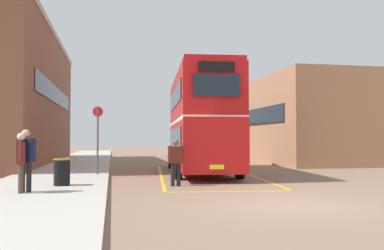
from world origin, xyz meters
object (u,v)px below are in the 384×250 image
object	(u,v)px
pedestrian_boarding	(176,159)
bus_stop_sign	(98,134)
pedestrian_waiting_far	(22,158)
pedestrian_waiting_near	(26,155)
double_decker_bus	(200,121)
litter_bin	(62,172)
single_deck_bus	(194,139)

from	to	relation	value
pedestrian_boarding	bus_stop_sign	bearing A→B (deg)	125.79
pedestrian_waiting_far	pedestrian_waiting_near	bearing A→B (deg)	60.12
pedestrian_waiting_near	bus_stop_sign	world-z (taller)	bus_stop_sign
pedestrian_boarding	pedestrian_waiting_far	bearing A→B (deg)	-156.13
pedestrian_boarding	pedestrian_waiting_near	distance (m)	4.97
double_decker_bus	bus_stop_sign	size ratio (longest dim) A/B	3.65
bus_stop_sign	pedestrian_waiting_near	bearing A→B (deg)	-107.16
pedestrian_waiting_far	litter_bin	xyz separation A→B (m)	(0.89, 1.72, -0.53)
single_deck_bus	bus_stop_sign	distance (m)	20.34
double_decker_bus	pedestrian_waiting_far	world-z (taller)	double_decker_bus
single_deck_bus	pedestrian_boarding	distance (m)	23.20
bus_stop_sign	double_decker_bus	bearing A→B (deg)	17.64
pedestrian_boarding	pedestrian_waiting_far	xyz separation A→B (m)	(-4.66, -2.06, 0.17)
single_deck_bus	pedestrian_waiting_far	distance (m)	26.54
double_decker_bus	pedestrian_boarding	distance (m)	5.98
pedestrian_waiting_far	double_decker_bus	bearing A→B (deg)	48.18
double_decker_bus	pedestrian_boarding	size ratio (longest dim) A/B	6.49
double_decker_bus	pedestrian_boarding	world-z (taller)	double_decker_bus
double_decker_bus	pedestrian_waiting_near	size ratio (longest dim) A/B	5.97
single_deck_bus	pedestrian_waiting_far	bearing A→B (deg)	-111.51
pedestrian_waiting_near	pedestrian_waiting_far	xyz separation A→B (m)	(-0.09, -0.15, -0.07)
pedestrian_waiting_far	single_deck_bus	bearing A→B (deg)	68.49
pedestrian_waiting_near	pedestrian_waiting_far	world-z (taller)	pedestrian_waiting_near
double_decker_bus	single_deck_bus	xyz separation A→B (m)	(3.05, 17.22, -0.87)
pedestrian_boarding	pedestrian_waiting_near	bearing A→B (deg)	-157.29
pedestrian_waiting_near	pedestrian_waiting_far	distance (m)	0.19
pedestrian_waiting_far	bus_stop_sign	world-z (taller)	bus_stop_sign
litter_bin	pedestrian_waiting_far	bearing A→B (deg)	-117.36
single_deck_bus	bus_stop_sign	size ratio (longest dim) A/B	3.17
pedestrian_waiting_near	litter_bin	bearing A→B (deg)	62.88
single_deck_bus	bus_stop_sign	bearing A→B (deg)	-112.73
pedestrian_waiting_near	litter_bin	xyz separation A→B (m)	(0.81, 1.58, -0.60)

